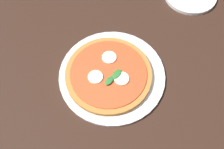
{
  "coord_description": "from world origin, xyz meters",
  "views": [
    {
      "loc": [
        -0.38,
        -0.01,
        1.51
      ],
      "look_at": [
        0.03,
        0.02,
        0.76
      ],
      "focal_mm": 40.77,
      "sensor_mm": 36.0,
      "label": 1
    }
  ],
  "objects": [
    {
      "name": "ground_plane",
      "position": [
        0.0,
        0.0,
        0.0
      ],
      "size": [
        6.0,
        6.0,
        0.0
      ],
      "primitive_type": "plane",
      "color": "#2D2B28"
    },
    {
      "name": "dining_table",
      "position": [
        0.0,
        0.0,
        0.66
      ],
      "size": [
        1.59,
        0.99,
        0.75
      ],
      "color": "black",
      "rests_on": "ground_plane"
    },
    {
      "name": "serving_tray",
      "position": [
        0.03,
        0.02,
        0.75
      ],
      "size": [
        0.36,
        0.36,
        0.01
      ],
      "primitive_type": "cylinder",
      "color": "silver",
      "rests_on": "dining_table"
    },
    {
      "name": "pizza",
      "position": [
        0.02,
        0.03,
        0.77
      ],
      "size": [
        0.29,
        0.29,
        0.03
      ],
      "color": "#B27033",
      "rests_on": "serving_tray"
    }
  ]
}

